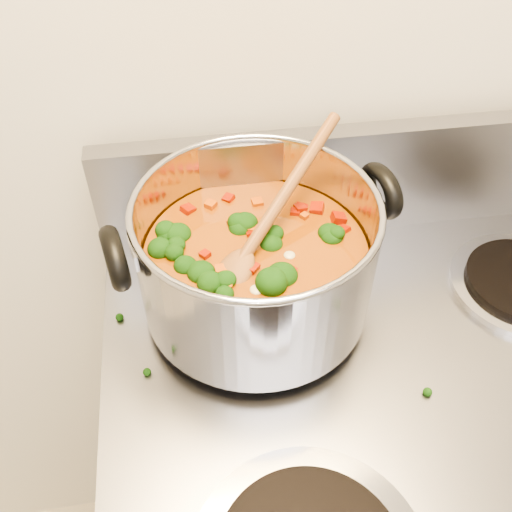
{
  "coord_description": "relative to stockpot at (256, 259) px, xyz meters",
  "views": [
    {
      "loc": [
        -0.31,
        0.87,
        1.47
      ],
      "look_at": [
        -0.24,
        1.32,
        1.01
      ],
      "focal_mm": 40.0,
      "sensor_mm": 36.0,
      "label": 1
    }
  ],
  "objects": [
    {
      "name": "wooden_spoon",
      "position": [
        0.01,
        0.01,
        0.04
      ],
      "size": [
        0.19,
        0.21,
        0.11
      ],
      "rotation": [
        0.0,
        0.0,
        0.83
      ],
      "color": "brown",
      "rests_on": "stockpot"
    },
    {
      "name": "stockpot",
      "position": [
        0.0,
        0.0,
        0.0
      ],
      "size": [
        0.34,
        0.27,
        0.16
      ],
      "rotation": [
        0.0,
        0.0,
        0.21
      ],
      "color": "#ADADB5",
      "rests_on": "electric_range"
    },
    {
      "name": "cooktop_crumbs",
      "position": [
        0.02,
        0.11,
        -0.08
      ],
      "size": [
        0.22,
        0.01,
        0.01
      ],
      "color": "black",
      "rests_on": "electric_range"
    }
  ]
}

